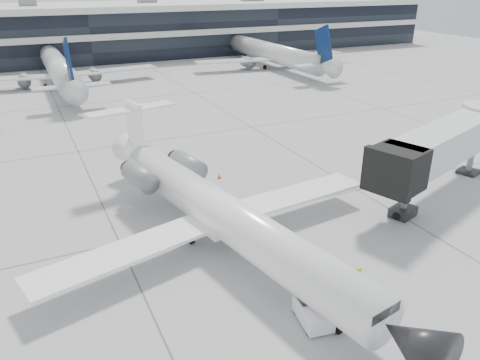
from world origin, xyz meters
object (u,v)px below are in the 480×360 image
regional_jet (219,211)px  jet_bridge (452,140)px  ramp_worker (356,282)px  baggage_tug (313,311)px

regional_jet → jet_bridge: 20.57m
ramp_worker → baggage_tug: 3.44m
regional_jet → baggage_tug: size_ratio=12.12×
jet_bridge → baggage_tug: (-19.15, -9.12, -3.75)m
ramp_worker → baggage_tug: bearing=-9.4°
regional_jet → jet_bridge: regional_jet is taller
ramp_worker → baggage_tug: (-3.35, -0.74, -0.30)m
regional_jet → ramp_worker: 9.79m
regional_jet → baggage_tug: bearing=-92.5°
jet_bridge → ramp_worker: 18.21m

